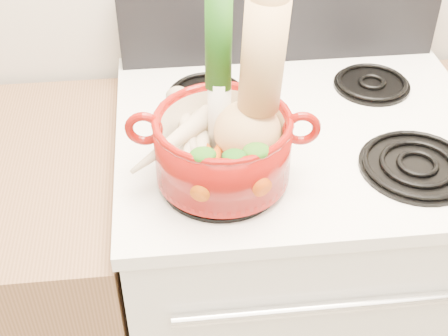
{
  "coord_description": "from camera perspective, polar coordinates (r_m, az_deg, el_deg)",
  "views": [
    {
      "loc": [
        -0.28,
        0.35,
        1.71
      ],
      "look_at": [
        -0.19,
        1.23,
        1.0
      ],
      "focal_mm": 50.0,
      "sensor_mm": 36.0,
      "label": 1
    }
  ],
  "objects": [
    {
      "name": "parsnip_3",
      "position": [
        1.13,
        -4.75,
        2.55
      ],
      "size": [
        0.18,
        0.16,
        0.06
      ],
      "primitive_type": "cone",
      "rotation": [
        1.66,
        0.0,
        -0.88
      ],
      "color": "beige",
      "rests_on": "dutch_oven"
    },
    {
      "name": "burner_front_right",
      "position": [
        1.25,
        17.27,
        0.3
      ],
      "size": [
        0.22,
        0.22,
        0.02
      ],
      "primitive_type": "cylinder",
      "color": "black",
      "rests_on": "cooktop"
    },
    {
      "name": "stove_body",
      "position": [
        1.65,
        5.84,
        -10.2
      ],
      "size": [
        0.76,
        0.65,
        0.92
      ],
      "primitive_type": "cube",
      "color": "silver",
      "rests_on": "floor"
    },
    {
      "name": "burner_back_left",
      "position": [
        1.41,
        -1.58,
        6.9
      ],
      "size": [
        0.17,
        0.17,
        0.02
      ],
      "primitive_type": "cylinder",
      "color": "black",
      "rests_on": "cooktop"
    },
    {
      "name": "carrot_1",
      "position": [
        1.1,
        -1.04,
        0.29
      ],
      "size": [
        0.09,
        0.16,
        0.05
      ],
      "primitive_type": "cone",
      "rotation": [
        1.66,
        0.0,
        -0.37
      ],
      "color": "#D4630A",
      "rests_on": "dutch_oven"
    },
    {
      "name": "carrot_0",
      "position": [
        1.1,
        -0.47,
        -0.1
      ],
      "size": [
        0.07,
        0.16,
        0.04
      ],
      "primitive_type": "cone",
      "rotation": [
        1.66,
        0.0,
        0.26
      ],
      "color": "#D9580A",
      "rests_on": "dutch_oven"
    },
    {
      "name": "burner_back_right",
      "position": [
        1.48,
        13.37,
        7.57
      ],
      "size": [
        0.17,
        0.17,
        0.02
      ],
      "primitive_type": "cylinder",
      "color": "black",
      "rests_on": "cooktop"
    },
    {
      "name": "pot_handle_right",
      "position": [
        1.11,
        7.12,
        3.63
      ],
      "size": [
        0.07,
        0.02,
        0.07
      ],
      "primitive_type": "torus",
      "rotation": [
        1.57,
        0.0,
        -0.11
      ],
      "color": "maroon",
      "rests_on": "dutch_oven"
    },
    {
      "name": "carrot_2",
      "position": [
        1.11,
        1.2,
        1.03
      ],
      "size": [
        0.1,
        0.19,
        0.05
      ],
      "primitive_type": "cone",
      "rotation": [
        1.66,
        0.0,
        0.35
      ],
      "color": "#D4580A",
      "rests_on": "dutch_oven"
    },
    {
      "name": "leek",
      "position": [
        1.1,
        -0.47,
        8.44
      ],
      "size": [
        0.06,
        0.08,
        0.31
      ],
      "primitive_type": "cylinder",
      "rotation": [
        -0.06,
        0.0,
        -0.3
      ],
      "color": "silver",
      "rests_on": "dutch_oven"
    },
    {
      "name": "oven_handle",
      "position": [
        1.2,
        9.95,
        -12.43
      ],
      "size": [
        0.6,
        0.02,
        0.02
      ],
      "primitive_type": "cylinder",
      "rotation": [
        0.0,
        1.57,
        0.0
      ],
      "color": "silver",
      "rests_on": "stove_body"
    },
    {
      "name": "parsnip_0",
      "position": [
        1.15,
        -1.99,
        2.12
      ],
      "size": [
        0.05,
        0.25,
        0.07
      ],
      "primitive_type": "cone",
      "rotation": [
        1.66,
        0.0,
        -0.0
      ],
      "color": "beige",
      "rests_on": "dutch_oven"
    },
    {
      "name": "burner_front_left",
      "position": [
        1.16,
        -0.29,
        -0.97
      ],
      "size": [
        0.22,
        0.22,
        0.02
      ],
      "primitive_type": "cylinder",
      "color": "black",
      "rests_on": "cooktop"
    },
    {
      "name": "control_backsplash",
      "position": [
        1.53,
        5.12,
        13.05
      ],
      "size": [
        0.76,
        0.05,
        0.18
      ],
      "primitive_type": "cube",
      "color": "black",
      "rests_on": "cooktop"
    },
    {
      "name": "pot_handle_left",
      "position": [
        1.11,
        -7.34,
        3.61
      ],
      "size": [
        0.07,
        0.02,
        0.07
      ],
      "primitive_type": "torus",
      "rotation": [
        1.57,
        0.0,
        -0.11
      ],
      "color": "maroon",
      "rests_on": "dutch_oven"
    },
    {
      "name": "dutch_oven",
      "position": [
        1.12,
        -0.11,
        1.93
      ],
      "size": [
        0.27,
        0.27,
        0.12
      ],
      "primitive_type": "cylinder",
      "rotation": [
        0.0,
        0.0,
        -0.11
      ],
      "color": "maroon",
      "rests_on": "burner_front_left"
    },
    {
      "name": "ginger",
      "position": [
        1.2,
        0.05,
        3.65
      ],
      "size": [
        0.09,
        0.07,
        0.04
      ],
      "primitive_type": "ellipsoid",
      "rotation": [
        0.0,
        0.0,
        0.21
      ],
      "color": "#D6BA83",
      "rests_on": "dutch_oven"
    },
    {
      "name": "parsnip_1",
      "position": [
        1.16,
        -3.06,
        2.52
      ],
      "size": [
        0.09,
        0.2,
        0.06
      ],
      "primitive_type": "cone",
      "rotation": [
        1.66,
        0.0,
        -0.28
      ],
      "color": "beige",
      "rests_on": "dutch_oven"
    },
    {
      "name": "cooktop",
      "position": [
        1.33,
        7.16,
        3.24
      ],
      "size": [
        0.78,
        0.67,
        0.03
      ],
      "primitive_type": "cube",
      "color": "white",
      "rests_on": "stove_body"
    },
    {
      "name": "squash",
      "position": [
        1.07,
        2.59,
        7.72
      ],
      "size": [
        0.18,
        0.17,
        0.32
      ],
      "primitive_type": null,
      "rotation": [
        0.0,
        0.05,
        -0.35
      ],
      "color": "tan",
      "rests_on": "dutch_oven"
    },
    {
      "name": "parsnip_2",
      "position": [
        1.17,
        -3.38,
        3.85
      ],
      "size": [
        0.07,
        0.21,
        0.06
      ],
      "primitive_type": "cone",
      "rotation": [
        1.66,
        0.0,
        0.15
      ],
      "color": "beige",
      "rests_on": "dutch_oven"
    }
  ]
}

